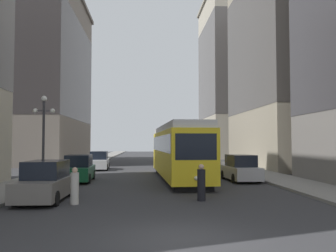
# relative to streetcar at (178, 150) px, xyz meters

# --- Properties ---
(ground_plane) EXTENTS (200.00, 200.00, 0.00)m
(ground_plane) POSITION_rel_streetcar_xyz_m (-1.35, -15.99, -2.10)
(ground_plane) COLOR #303033
(sidewalk_left) EXTENTS (3.25, 120.00, 0.15)m
(sidewalk_left) POSITION_rel_streetcar_xyz_m (-9.85, 24.01, -2.03)
(sidewalk_left) COLOR gray
(sidewalk_left) RESTS_ON ground
(sidewalk_right) EXTENTS (3.25, 120.00, 0.15)m
(sidewalk_right) POSITION_rel_streetcar_xyz_m (7.15, 24.01, -2.03)
(sidewalk_right) COLOR gray
(sidewalk_right) RESTS_ON ground
(streetcar) EXTENTS (3.18, 14.83, 3.89)m
(streetcar) POSITION_rel_streetcar_xyz_m (0.00, 0.00, 0.00)
(streetcar) COLOR black
(streetcar) RESTS_ON ground
(transit_bus) EXTENTS (2.93, 12.69, 3.45)m
(transit_bus) POSITION_rel_streetcar_xyz_m (3.01, 18.61, -0.15)
(transit_bus) COLOR black
(transit_bus) RESTS_ON ground
(parked_car_left_near) EXTENTS (2.05, 4.53, 1.82)m
(parked_car_left_near) POSITION_rel_streetcar_xyz_m (-6.93, 9.75, -1.26)
(parked_car_left_near) COLOR black
(parked_car_left_near) RESTS_ON ground
(parked_car_left_mid) EXTENTS (1.95, 4.54, 1.82)m
(parked_car_left_mid) POSITION_rel_streetcar_xyz_m (-6.93, -9.17, -1.26)
(parked_car_left_mid) COLOR black
(parked_car_left_mid) RESTS_ON ground
(parked_car_right_far) EXTENTS (2.02, 4.57, 1.82)m
(parked_car_right_far) POSITION_rel_streetcar_xyz_m (4.22, -1.40, -1.26)
(parked_car_right_far) COLOR black
(parked_car_right_far) RESTS_ON ground
(parked_car_left_far) EXTENTS (2.02, 4.60, 1.82)m
(parked_car_left_far) POSITION_rel_streetcar_xyz_m (-6.93, -0.95, -1.26)
(parked_car_left_far) COLOR black
(parked_car_left_far) RESTS_ON ground
(pedestrian_crossing_near) EXTENTS (0.36, 0.36, 1.59)m
(pedestrian_crossing_near) POSITION_rel_streetcar_xyz_m (-5.41, -10.22, -1.36)
(pedestrian_crossing_near) COLOR beige
(pedestrian_crossing_near) RESTS_ON ground
(pedestrian_crossing_far) EXTENTS (0.37, 0.37, 1.67)m
(pedestrian_crossing_far) POSITION_rel_streetcar_xyz_m (0.19, -9.64, -1.32)
(pedestrian_crossing_far) COLOR black
(pedestrian_crossing_far) RESTS_ON ground
(lamp_post_left_near) EXTENTS (1.41, 0.36, 5.49)m
(lamp_post_left_near) POSITION_rel_streetcar_xyz_m (-8.83, -2.82, 1.66)
(lamp_post_left_near) COLOR #333338
(lamp_post_left_near) RESTS_ON sidewalk_left
(building_left_corner) EXTENTS (14.31, 22.30, 23.20)m
(building_left_corner) POSITION_rel_streetcar_xyz_m (-18.33, 23.49, 9.84)
(building_left_corner) COLOR slate
(building_left_corner) RESTS_ON ground
(building_right_corner) EXTENTS (13.30, 18.30, 25.01)m
(building_right_corner) POSITION_rel_streetcar_xyz_m (15.12, 12.42, 10.78)
(building_right_corner) COLOR gray
(building_right_corner) RESTS_ON ground
(building_right_midblock) EXTENTS (16.22, 18.35, 29.55)m
(building_right_midblock) POSITION_rel_streetcar_xyz_m (16.58, 38.92, 13.13)
(building_right_midblock) COLOR #B2A893
(building_right_midblock) RESTS_ON ground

